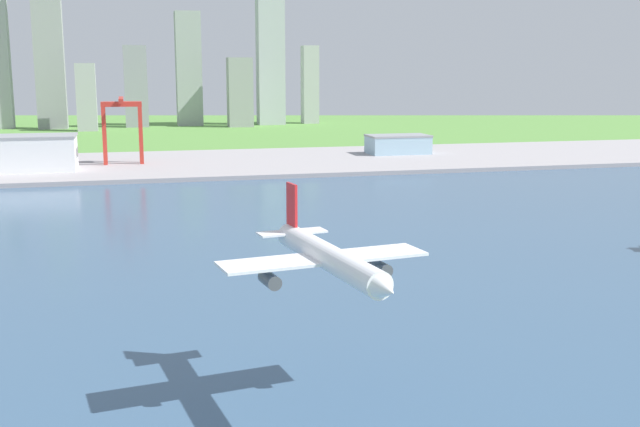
{
  "coord_description": "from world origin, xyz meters",
  "views": [
    {
      "loc": [
        -20.2,
        19.66,
        56.97
      ],
      "look_at": [
        15.24,
        160.04,
        30.09
      ],
      "focal_mm": 43.27,
      "sensor_mm": 36.0,
      "label": 1
    }
  ],
  "objects": [
    {
      "name": "port_crane_red",
      "position": [
        -21.78,
        488.46,
        30.84
      ],
      "size": [
        23.25,
        46.47,
        39.29
      ],
      "color": "#B72D23",
      "rests_on": "industrial_pier"
    },
    {
      "name": "warehouse_main",
      "position": [
        -74.19,
        470.02,
        12.31
      ],
      "size": [
        54.85,
        30.51,
        19.58
      ],
      "color": "white",
      "rests_on": "industrial_pier"
    },
    {
      "name": "warehouse_annex",
      "position": [
        155.75,
        504.21,
        8.78
      ],
      "size": [
        40.58,
        23.77,
        12.52
      ],
      "color": "#99BCD1",
      "rests_on": "industrial_pier"
    },
    {
      "name": "industrial_pier",
      "position": [
        0.0,
        490.0,
        1.25
      ],
      "size": [
        840.0,
        140.0,
        2.5
      ],
      "primitive_type": "cube",
      "color": "#9E989A",
      "rests_on": "ground"
    },
    {
      "name": "water_bay",
      "position": [
        0.0,
        240.0,
        0.07
      ],
      "size": [
        840.0,
        360.0,
        0.15
      ],
      "primitive_type": "cube",
      "color": "#385675",
      "rests_on": "ground"
    },
    {
      "name": "airplane_landing",
      "position": [
        12.03,
        140.72,
        26.01
      ],
      "size": [
        37.06,
        43.75,
        14.47
      ],
      "color": "white"
    },
    {
      "name": "distant_skyline",
      "position": [
        -3.07,
        833.38,
        57.84
      ],
      "size": [
        362.02,
        71.35,
        156.18
      ],
      "color": "gray",
      "rests_on": "ground"
    },
    {
      "name": "ground_plane",
      "position": [
        0.0,
        300.0,
        0.0
      ],
      "size": [
        2400.0,
        2400.0,
        0.0
      ],
      "primitive_type": "plane",
      "color": "#598F3F"
    }
  ]
}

